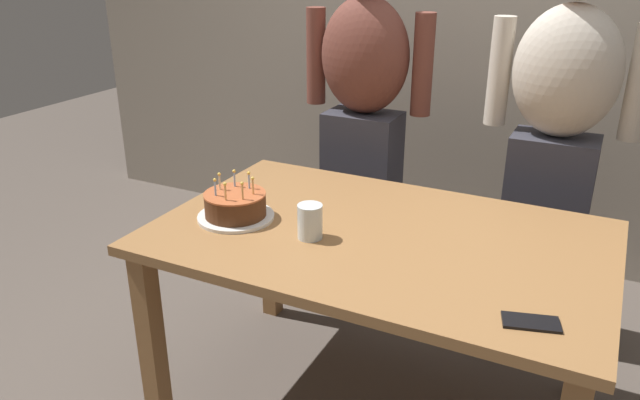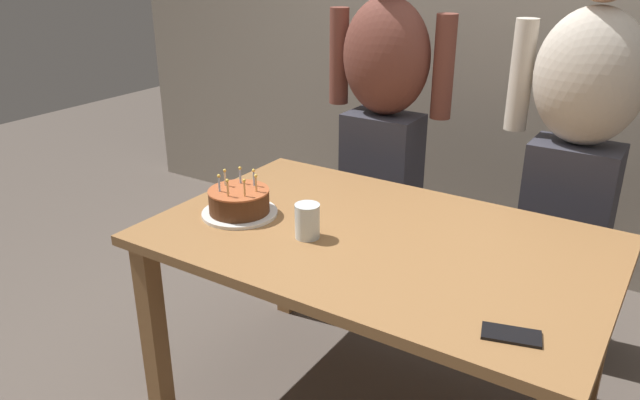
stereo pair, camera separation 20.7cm
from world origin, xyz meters
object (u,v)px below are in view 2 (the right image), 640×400
(person_man_bearded, at_px, (383,124))
(person_woman_cardigan, at_px, (577,155))
(birthday_cake, at_px, (239,203))
(water_glass_near, at_px, (307,221))
(cell_phone, at_px, (511,335))

(person_man_bearded, xyz_separation_m, person_woman_cardigan, (0.85, 0.00, 0.00))
(birthday_cake, bearing_deg, person_woman_cardigan, 44.44)
(birthday_cake, relative_size, person_man_bearded, 0.16)
(water_glass_near, bearing_deg, person_man_bearded, 102.56)
(cell_phone, relative_size, person_man_bearded, 0.09)
(cell_phone, height_order, person_woman_cardigan, person_woman_cardigan)
(person_man_bearded, bearing_deg, cell_phone, 129.69)
(water_glass_near, bearing_deg, cell_phone, -14.69)
(person_woman_cardigan, bearing_deg, birthday_cake, 44.44)
(birthday_cake, distance_m, person_man_bearded, 0.94)
(birthday_cake, relative_size, cell_phone, 1.89)
(person_man_bearded, bearing_deg, water_glass_near, 102.56)
(water_glass_near, relative_size, person_man_bearded, 0.07)
(cell_phone, relative_size, person_woman_cardigan, 0.09)
(birthday_cake, distance_m, water_glass_near, 0.31)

